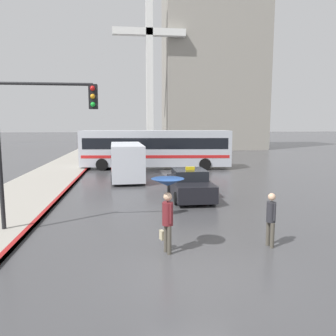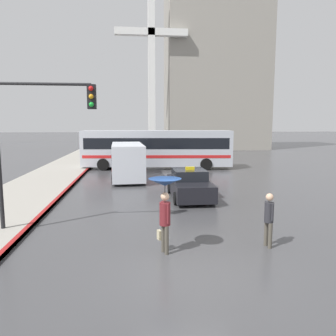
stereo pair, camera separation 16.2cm
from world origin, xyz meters
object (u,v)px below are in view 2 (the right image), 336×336
traffic_light (38,124)px  monument_cross (152,58)px  taxi (190,185)px  pedestrian_man (269,216)px  ambulance_van (128,160)px  city_bus (157,147)px  pedestrian_with_umbrella (165,196)px

traffic_light → monument_cross: monument_cross is taller
taxi → pedestrian_man: size_ratio=2.55×
ambulance_van → pedestrian_man: bearing=106.1°
city_bus → pedestrian_with_umbrella: 18.20m
taxi → pedestrian_with_umbrella: 7.25m
city_bus → pedestrian_man: bearing=-168.3°
pedestrian_man → traffic_light: size_ratio=0.31×
city_bus → pedestrian_with_umbrella: size_ratio=5.72×
pedestrian_man → traffic_light: bearing=-116.8°
taxi → monument_cross: bearing=-89.5°
pedestrian_with_umbrella → city_bus: bearing=-22.6°
pedestrian_man → traffic_light: 7.91m
pedestrian_with_umbrella → monument_cross: 36.87m
taxi → traffic_light: bearing=38.0°
traffic_light → pedestrian_man: bearing=-17.1°
city_bus → monument_cross: bearing=3.3°
ambulance_van → monument_cross: size_ratio=0.27×
city_bus → pedestrian_with_umbrella: city_bus is taller
city_bus → pedestrian_man: (2.05, -18.02, -0.80)m
taxi → ambulance_van: bearing=-62.4°
pedestrian_with_umbrella → monument_cross: (1.65, 35.29, 10.54)m
ambulance_van → city_bus: bearing=-117.2°
city_bus → pedestrian_man: 18.16m
pedestrian_man → monument_cross: (-1.48, 35.15, 11.26)m
pedestrian_with_umbrella → traffic_light: (-3.97, 2.33, 2.00)m
ambulance_van → traffic_light: traffic_light is taller
taxi → traffic_light: 8.05m
monument_cross → pedestrian_with_umbrella: bearing=-92.7°
taxi → pedestrian_man: (1.22, -6.78, 0.29)m
taxi → pedestrian_man: pedestrian_man is taller
ambulance_van → pedestrian_man: size_ratio=3.55×
monument_cross → taxi: bearing=-89.5°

